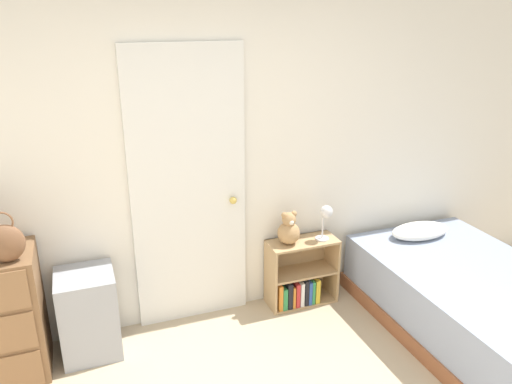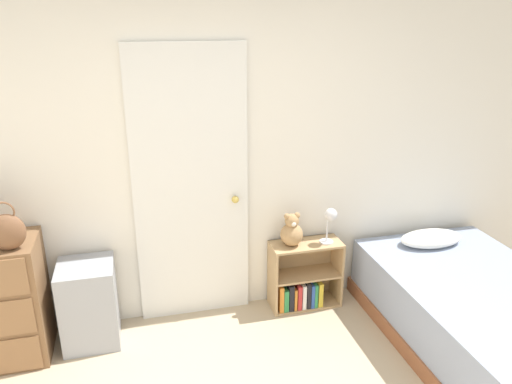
# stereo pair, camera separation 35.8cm
# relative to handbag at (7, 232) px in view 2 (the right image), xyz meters

# --- Properties ---
(wall_back) EXTENTS (10.00, 0.06, 2.55)m
(wall_back) POSITION_rel_handbag_xyz_m (1.38, 0.41, 0.28)
(wall_back) COLOR white
(wall_back) RESTS_ON ground_plane
(door_closed) EXTENTS (0.85, 0.09, 2.10)m
(door_closed) POSITION_rel_handbag_xyz_m (1.20, 0.35, 0.05)
(door_closed) COLOR white
(door_closed) RESTS_ON ground_plane
(handbag) EXTENTS (0.23, 0.13, 0.32)m
(handbag) POSITION_rel_handbag_xyz_m (0.00, 0.00, 0.00)
(handbag) COLOR brown
(handbag) RESTS_ON dresser
(storage_bin) EXTENTS (0.39, 0.39, 0.62)m
(storage_bin) POSITION_rel_handbag_xyz_m (0.41, 0.16, -0.69)
(storage_bin) COLOR #999EA8
(storage_bin) RESTS_ON ground_plane
(bookshelf) EXTENTS (0.57, 0.25, 0.56)m
(bookshelf) POSITION_rel_handbag_xyz_m (2.05, 0.23, -0.78)
(bookshelf) COLOR tan
(bookshelf) RESTS_ON ground_plane
(teddy_bear) EXTENTS (0.18, 0.18, 0.27)m
(teddy_bear) POSITION_rel_handbag_xyz_m (1.95, 0.23, -0.32)
(teddy_bear) COLOR tan
(teddy_bear) RESTS_ON bookshelf
(desk_lamp) EXTENTS (0.12, 0.12, 0.29)m
(desk_lamp) POSITION_rel_handbag_xyz_m (2.26, 0.19, -0.23)
(desk_lamp) COLOR silver
(desk_lamp) RESTS_ON bookshelf
(bed) EXTENTS (1.18, 1.88, 0.60)m
(bed) POSITION_rel_handbag_xyz_m (3.11, -0.57, -0.75)
(bed) COLOR brown
(bed) RESTS_ON ground_plane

